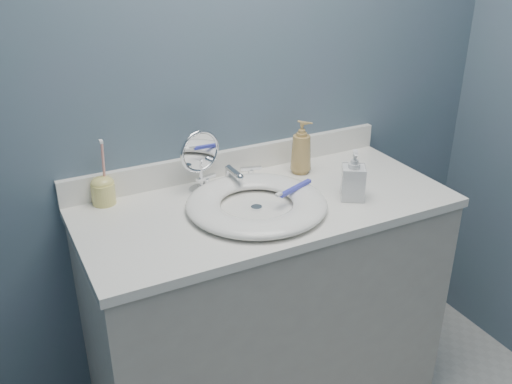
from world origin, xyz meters
TOP-DOWN VIEW (x-y plane):
  - back_wall at (0.00, 1.25)m, footprint 2.20×0.02m
  - vanity_cabinet at (0.00, 0.97)m, footprint 1.20×0.55m
  - countertop at (0.00, 0.97)m, footprint 1.22×0.57m
  - backsplash at (0.00, 1.24)m, footprint 1.22×0.02m
  - basin at (-0.05, 0.94)m, footprint 0.45×0.45m
  - drain at (-0.05, 0.94)m, footprint 0.04×0.04m
  - faucet at (-0.05, 1.14)m, footprint 0.25×0.13m
  - makeup_mirror at (-0.16, 1.15)m, footprint 0.15×0.08m
  - soap_bottle_amber at (0.22, 1.13)m, footprint 0.11×0.11m
  - soap_bottle_clear at (0.27, 0.87)m, footprint 0.11×0.11m
  - toothbrush_holder at (-0.47, 1.20)m, footprint 0.08×0.08m
  - toothbrush_lying at (0.08, 0.94)m, footprint 0.17×0.08m

SIDE VIEW (x-z plane):
  - vanity_cabinet at x=0.00m, z-range 0.00..0.85m
  - countertop at x=0.00m, z-range 0.85..0.88m
  - drain at x=-0.05m, z-range 0.88..0.89m
  - basin at x=-0.05m, z-range 0.88..0.92m
  - faucet at x=-0.05m, z-range 0.87..0.95m
  - toothbrush_lying at x=0.08m, z-range 0.92..0.93m
  - backsplash at x=0.00m, z-range 0.88..0.97m
  - toothbrush_holder at x=-0.47m, z-range 0.82..1.04m
  - soap_bottle_clear at x=0.27m, z-range 0.88..1.05m
  - soap_bottle_amber at x=0.22m, z-range 0.88..1.08m
  - makeup_mirror at x=-0.16m, z-range 0.89..1.11m
  - back_wall at x=0.00m, z-range 0.00..2.40m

